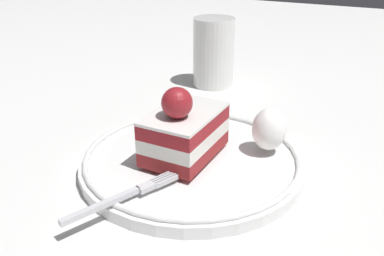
{
  "coord_description": "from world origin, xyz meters",
  "views": [
    {
      "loc": [
        0.2,
        -0.34,
        0.24
      ],
      "look_at": [
        0.03,
        0.02,
        0.05
      ],
      "focal_mm": 39.46,
      "sensor_mm": 36.0,
      "label": 1
    }
  ],
  "objects_px": {
    "dessert_plate": "(192,160)",
    "cake_slice": "(184,130)",
    "drink_glass_near": "(214,56)",
    "fork": "(127,195)",
    "whipped_cream_dollop": "(269,129)"
  },
  "relations": [
    {
      "from": "dessert_plate",
      "to": "cake_slice",
      "type": "xyz_separation_m",
      "value": [
        -0.01,
        -0.01,
        0.04
      ]
    },
    {
      "from": "dessert_plate",
      "to": "drink_glass_near",
      "type": "distance_m",
      "value": 0.28
    },
    {
      "from": "fork",
      "to": "drink_glass_near",
      "type": "relative_size",
      "value": 1.0
    },
    {
      "from": "fork",
      "to": "dessert_plate",
      "type": "bearing_deg",
      "value": 80.84
    },
    {
      "from": "dessert_plate",
      "to": "cake_slice",
      "type": "relative_size",
      "value": 2.51
    },
    {
      "from": "dessert_plate",
      "to": "drink_glass_near",
      "type": "relative_size",
      "value": 2.19
    },
    {
      "from": "cake_slice",
      "to": "whipped_cream_dollop",
      "type": "bearing_deg",
      "value": 33.85
    },
    {
      "from": "cake_slice",
      "to": "drink_glass_near",
      "type": "bearing_deg",
      "value": 106.73
    },
    {
      "from": "cake_slice",
      "to": "drink_glass_near",
      "type": "height_order",
      "value": "drink_glass_near"
    },
    {
      "from": "dessert_plate",
      "to": "whipped_cream_dollop",
      "type": "xyz_separation_m",
      "value": [
        0.07,
        0.05,
        0.03
      ]
    },
    {
      "from": "fork",
      "to": "drink_glass_near",
      "type": "bearing_deg",
      "value": 100.93
    },
    {
      "from": "cake_slice",
      "to": "drink_glass_near",
      "type": "relative_size",
      "value": 0.87
    },
    {
      "from": "whipped_cream_dollop",
      "to": "cake_slice",
      "type": "bearing_deg",
      "value": -146.15
    },
    {
      "from": "dessert_plate",
      "to": "fork",
      "type": "relative_size",
      "value": 2.18
    },
    {
      "from": "dessert_plate",
      "to": "whipped_cream_dollop",
      "type": "bearing_deg",
      "value": 32.85
    }
  ]
}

